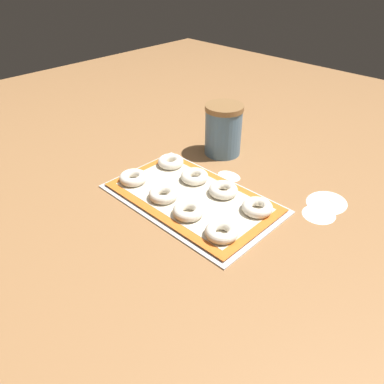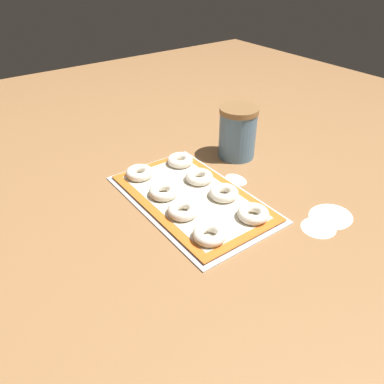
% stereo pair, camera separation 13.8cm
% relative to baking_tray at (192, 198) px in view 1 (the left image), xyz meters
% --- Properties ---
extents(ground_plane, '(2.80, 2.80, 0.00)m').
position_rel_baking_tray_xyz_m(ground_plane, '(-0.01, 0.01, -0.00)').
color(ground_plane, olive).
extents(baking_tray, '(0.46, 0.28, 0.01)m').
position_rel_baking_tray_xyz_m(baking_tray, '(0.00, 0.00, 0.00)').
color(baking_tray, silver).
rests_on(baking_tray, ground_plane).
extents(baking_mat, '(0.44, 0.26, 0.00)m').
position_rel_baking_tray_xyz_m(baking_mat, '(-0.00, 0.00, 0.01)').
color(baking_mat, orange).
rests_on(baking_mat, baking_tray).
extents(bagel_front_far_left, '(0.08, 0.08, 0.02)m').
position_rel_baking_tray_xyz_m(bagel_front_far_left, '(-0.17, -0.06, 0.02)').
color(bagel_front_far_left, silver).
rests_on(bagel_front_far_left, baking_mat).
extents(bagel_front_mid_left, '(0.08, 0.08, 0.02)m').
position_rel_baking_tray_xyz_m(bagel_front_mid_left, '(-0.05, -0.06, 0.02)').
color(bagel_front_mid_left, silver).
rests_on(bagel_front_mid_left, baking_mat).
extents(bagel_front_mid_right, '(0.08, 0.08, 0.02)m').
position_rel_baking_tray_xyz_m(bagel_front_mid_right, '(0.05, -0.07, 0.02)').
color(bagel_front_mid_right, silver).
rests_on(bagel_front_mid_right, baking_mat).
extents(bagel_front_far_right, '(0.08, 0.08, 0.02)m').
position_rel_baking_tray_xyz_m(bagel_front_far_right, '(0.16, -0.07, 0.02)').
color(bagel_front_far_right, silver).
rests_on(bagel_front_far_right, baking_mat).
extents(bagel_back_far_left, '(0.08, 0.08, 0.02)m').
position_rel_baking_tray_xyz_m(bagel_back_far_left, '(-0.16, 0.07, 0.02)').
color(bagel_back_far_left, silver).
rests_on(bagel_back_far_left, baking_mat).
extents(bagel_back_mid_left, '(0.08, 0.08, 0.02)m').
position_rel_baking_tray_xyz_m(bagel_back_mid_left, '(-0.05, 0.06, 0.02)').
color(bagel_back_mid_left, silver).
rests_on(bagel_back_mid_left, baking_mat).
extents(bagel_back_mid_right, '(0.08, 0.08, 0.02)m').
position_rel_baking_tray_xyz_m(bagel_back_mid_right, '(0.05, 0.07, 0.02)').
color(bagel_back_mid_right, silver).
rests_on(bagel_back_mid_right, baking_mat).
extents(bagel_back_far_right, '(0.08, 0.08, 0.02)m').
position_rel_baking_tray_xyz_m(bagel_back_far_right, '(0.16, 0.06, 0.02)').
color(bagel_back_far_right, silver).
rests_on(bagel_back_far_right, baking_mat).
extents(flour_canister, '(0.12, 0.12, 0.16)m').
position_rel_baking_tray_xyz_m(flour_canister, '(-0.11, 0.26, 0.08)').
color(flour_canister, slate).
rests_on(flour_canister, ground_plane).
extents(flour_patch_near, '(0.08, 0.09, 0.00)m').
position_rel_baking_tray_xyz_m(flour_patch_near, '(0.28, 0.18, -0.00)').
color(flour_patch_near, white).
rests_on(flour_patch_near, ground_plane).
extents(flour_patch_far, '(0.07, 0.05, 0.00)m').
position_rel_baking_tray_xyz_m(flour_patch_far, '(-0.00, 0.16, -0.00)').
color(flour_patch_far, white).
rests_on(flour_patch_far, ground_plane).
extents(flour_patch_side, '(0.10, 0.12, 0.00)m').
position_rel_baking_tray_xyz_m(flour_patch_side, '(0.27, 0.24, -0.00)').
color(flour_patch_side, white).
rests_on(flour_patch_side, ground_plane).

